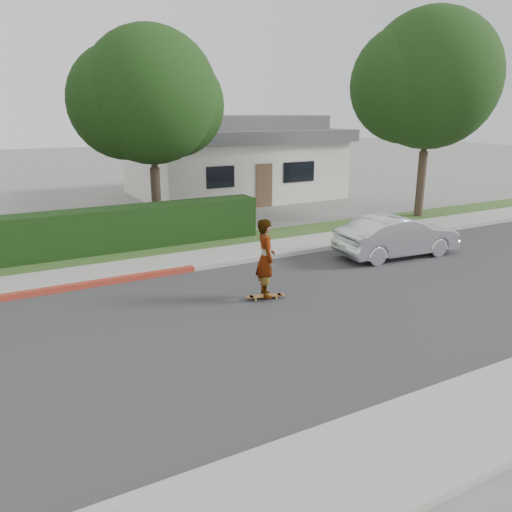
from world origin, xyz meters
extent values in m
plane|color=slate|center=(0.00, 0.00, 0.00)|extent=(120.00, 120.00, 0.00)
cube|color=#2D2D30|center=(0.00, 0.00, 0.01)|extent=(60.00, 8.00, 0.01)
cube|color=#9E9E99|center=(0.00, -4.10, 0.07)|extent=(60.00, 0.20, 0.15)
cube|color=gray|center=(0.00, -5.00, 0.06)|extent=(60.00, 1.60, 0.12)
cube|color=#9E9E99|center=(0.00, 4.10, 0.07)|extent=(60.00, 0.20, 0.15)
cube|color=gray|center=(0.00, 5.00, 0.06)|extent=(60.00, 1.60, 0.12)
cube|color=#2D4C1E|center=(0.00, 6.60, 0.05)|extent=(60.00, 1.60, 0.10)
cube|color=black|center=(-3.00, 7.20, 0.75)|extent=(15.00, 1.00, 1.50)
cylinder|color=#33261C|center=(1.50, 9.00, 1.26)|extent=(0.36, 0.36, 2.52)
cylinder|color=#33261C|center=(1.50, 9.00, 3.15)|extent=(0.24, 0.24, 2.10)
sphere|color=black|center=(1.50, 9.00, 5.04)|extent=(4.80, 4.80, 4.80)
sphere|color=black|center=(0.70, 9.40, 4.84)|extent=(4.08, 4.08, 4.08)
sphere|color=black|center=(2.40, 9.30, 4.74)|extent=(3.84, 3.84, 3.84)
cylinder|color=#33261C|center=(12.50, 6.50, 1.44)|extent=(0.36, 0.36, 2.88)
cylinder|color=#33261C|center=(12.50, 6.50, 3.60)|extent=(0.24, 0.24, 2.40)
sphere|color=black|center=(12.50, 6.50, 5.76)|extent=(5.60, 5.60, 5.60)
sphere|color=black|center=(11.70, 6.90, 5.56)|extent=(4.76, 4.76, 4.76)
sphere|color=black|center=(13.40, 6.80, 5.46)|extent=(4.48, 4.48, 4.48)
cube|color=beige|center=(8.00, 16.00, 1.50)|extent=(10.00, 8.00, 3.00)
cube|color=#4C4C51|center=(8.00, 16.00, 3.30)|extent=(10.60, 8.60, 0.60)
cube|color=#4C4C51|center=(8.00, 16.00, 3.90)|extent=(8.40, 6.40, 0.80)
cube|color=black|center=(5.50, 11.98, 1.60)|extent=(1.40, 0.06, 1.00)
cube|color=black|center=(9.80, 11.98, 1.60)|extent=(1.80, 0.06, 1.00)
cube|color=brown|center=(7.80, 11.98, 1.05)|extent=(0.90, 0.06, 2.10)
cylinder|color=gold|center=(1.46, 1.09, 0.04)|extent=(0.06, 0.04, 0.05)
cylinder|color=gold|center=(1.50, 1.23, 0.04)|extent=(0.06, 0.04, 0.05)
cylinder|color=gold|center=(1.97, 0.94, 0.04)|extent=(0.06, 0.04, 0.05)
cylinder|color=gold|center=(2.01, 1.09, 0.04)|extent=(0.06, 0.04, 0.05)
cube|color=silver|center=(1.48, 1.16, 0.07)|extent=(0.09, 0.17, 0.02)
cube|color=silver|center=(1.99, 1.01, 0.07)|extent=(0.09, 0.17, 0.02)
cube|color=brown|center=(1.74, 1.09, 0.09)|extent=(0.83, 0.41, 0.02)
cylinder|color=brown|center=(1.35, 1.20, 0.09)|extent=(0.24, 0.24, 0.02)
cylinder|color=brown|center=(2.12, 0.98, 0.09)|extent=(0.24, 0.24, 0.02)
imported|color=white|center=(1.74, 1.09, 1.08)|extent=(0.64, 0.81, 1.95)
imported|color=silver|center=(7.36, 2.44, 0.67)|extent=(4.17, 1.73, 1.34)
camera|label=1|loc=(-4.02, -9.06, 4.53)|focal=35.00mm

